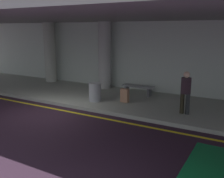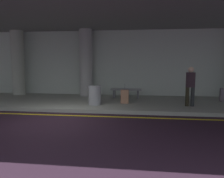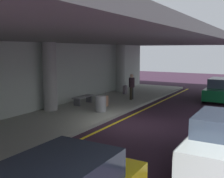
{
  "view_description": "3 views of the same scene",
  "coord_description": "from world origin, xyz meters",
  "px_view_note": "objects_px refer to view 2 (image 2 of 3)",
  "views": [
    {
      "loc": [
        7.48,
        -7.68,
        3.4
      ],
      "look_at": [
        2.12,
        1.73,
        0.91
      ],
      "focal_mm": 41.86,
      "sensor_mm": 36.0,
      "label": 1
    },
    {
      "loc": [
        2.99,
        -7.49,
        2.01
      ],
      "look_at": [
        1.77,
        2.14,
        0.85
      ],
      "focal_mm": 35.83,
      "sensor_mm": 36.0,
      "label": 2
    },
    {
      "loc": [
        -11.09,
        -5.53,
        3.4
      ],
      "look_at": [
        1.28,
        1.55,
        1.37
      ],
      "focal_mm": 44.2,
      "sensor_mm": 36.0,
      "label": 3
    }
  ],
  "objects_px": {
    "suitcase_upright_secondary": "(125,96)",
    "bench_metal": "(126,91)",
    "suitcase_upright_primary": "(224,95)",
    "traveler_with_luggage": "(190,84)",
    "trash_bin_steel": "(95,95)",
    "support_column_far_left": "(18,63)",
    "support_column_left_mid": "(86,63)"
  },
  "relations": [
    {
      "from": "bench_metal",
      "to": "trash_bin_steel",
      "type": "bearing_deg",
      "value": -121.48
    },
    {
      "from": "support_column_left_mid",
      "to": "suitcase_upright_secondary",
      "type": "bearing_deg",
      "value": -41.88
    },
    {
      "from": "suitcase_upright_secondary",
      "to": "bench_metal",
      "type": "relative_size",
      "value": 0.56
    },
    {
      "from": "support_column_left_mid",
      "to": "suitcase_upright_primary",
      "type": "height_order",
      "value": "support_column_left_mid"
    },
    {
      "from": "support_column_far_left",
      "to": "bench_metal",
      "type": "height_order",
      "value": "support_column_far_left"
    },
    {
      "from": "support_column_left_mid",
      "to": "trash_bin_steel",
      "type": "distance_m",
      "value": 3.09
    },
    {
      "from": "traveler_with_luggage",
      "to": "support_column_left_mid",
      "type": "bearing_deg",
      "value": 158.82
    },
    {
      "from": "bench_metal",
      "to": "support_column_left_mid",
      "type": "bearing_deg",
      "value": 166.97
    },
    {
      "from": "bench_metal",
      "to": "trash_bin_steel",
      "type": "xyz_separation_m",
      "value": [
        -1.25,
        -2.04,
        0.07
      ]
    },
    {
      "from": "suitcase_upright_primary",
      "to": "bench_metal",
      "type": "height_order",
      "value": "suitcase_upright_primary"
    },
    {
      "from": "suitcase_upright_primary",
      "to": "traveler_with_luggage",
      "type": "bearing_deg",
      "value": -134.26
    },
    {
      "from": "traveler_with_luggage",
      "to": "trash_bin_steel",
      "type": "bearing_deg",
      "value": -173.69
    },
    {
      "from": "traveler_with_luggage",
      "to": "suitcase_upright_secondary",
      "type": "distance_m",
      "value": 2.9
    },
    {
      "from": "support_column_far_left",
      "to": "traveler_with_luggage",
      "type": "relative_size",
      "value": 2.17
    },
    {
      "from": "suitcase_upright_secondary",
      "to": "suitcase_upright_primary",
      "type": "bearing_deg",
      "value": 14.46
    },
    {
      "from": "support_column_far_left",
      "to": "support_column_left_mid",
      "type": "relative_size",
      "value": 1.0
    },
    {
      "from": "traveler_with_luggage",
      "to": "bench_metal",
      "type": "relative_size",
      "value": 1.05
    },
    {
      "from": "support_column_left_mid",
      "to": "trash_bin_steel",
      "type": "xyz_separation_m",
      "value": [
        1.01,
        -2.56,
        -1.4
      ]
    },
    {
      "from": "support_column_left_mid",
      "to": "trash_bin_steel",
      "type": "relative_size",
      "value": 4.29
    },
    {
      "from": "traveler_with_luggage",
      "to": "suitcase_upright_primary",
      "type": "height_order",
      "value": "traveler_with_luggage"
    },
    {
      "from": "support_column_far_left",
      "to": "trash_bin_steel",
      "type": "distance_m",
      "value": 5.8
    },
    {
      "from": "support_column_left_mid",
      "to": "trash_bin_steel",
      "type": "bearing_deg",
      "value": -68.42
    },
    {
      "from": "traveler_with_luggage",
      "to": "suitcase_upright_secondary",
      "type": "relative_size",
      "value": 1.87
    },
    {
      "from": "suitcase_upright_primary",
      "to": "suitcase_upright_secondary",
      "type": "relative_size",
      "value": 1.0
    },
    {
      "from": "support_column_far_left",
      "to": "bench_metal",
      "type": "bearing_deg",
      "value": -4.78
    },
    {
      "from": "suitcase_upright_primary",
      "to": "bench_metal",
      "type": "xyz_separation_m",
      "value": [
        -4.73,
        0.43,
        0.04
      ]
    },
    {
      "from": "support_column_far_left",
      "to": "suitcase_upright_primary",
      "type": "relative_size",
      "value": 4.06
    },
    {
      "from": "suitcase_upright_secondary",
      "to": "support_column_left_mid",
      "type": "bearing_deg",
      "value": 139.29
    },
    {
      "from": "traveler_with_luggage",
      "to": "suitcase_upright_primary",
      "type": "distance_m",
      "value": 2.46
    },
    {
      "from": "traveler_with_luggage",
      "to": "suitcase_upright_secondary",
      "type": "bearing_deg",
      "value": 177.17
    },
    {
      "from": "support_column_far_left",
      "to": "suitcase_upright_primary",
      "type": "height_order",
      "value": "support_column_far_left"
    },
    {
      "from": "suitcase_upright_primary",
      "to": "trash_bin_steel",
      "type": "xyz_separation_m",
      "value": [
        -5.98,
        -1.61,
        0.11
      ]
    }
  ]
}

